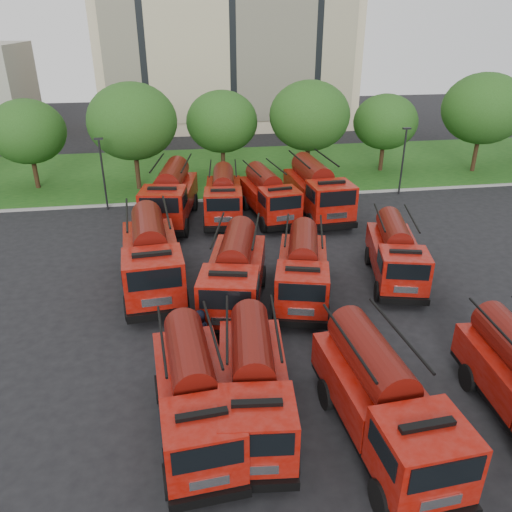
{
  "coord_description": "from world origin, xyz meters",
  "views": [
    {
      "loc": [
        -4.86,
        -17.69,
        12.34
      ],
      "look_at": [
        -1.36,
        4.14,
        1.8
      ],
      "focal_mm": 35.0,
      "sensor_mm": 36.0,
      "label": 1
    }
  ],
  "objects_px": {
    "fire_truck_2": "(383,400)",
    "firefighter_5": "(408,267)",
    "fire_truck_4": "(151,256)",
    "fire_truck_8": "(171,195)",
    "fire_truck_5": "(235,273)",
    "fire_truck_9": "(224,196)",
    "firefighter_4": "(201,348)",
    "fire_truck_11": "(317,190)",
    "fire_truck_0": "(194,393)",
    "fire_truck_10": "(268,195)",
    "fire_truck_1": "(253,383)",
    "fire_truck_7": "(395,253)",
    "fire_truck_6": "(302,269)"
  },
  "relations": [
    {
      "from": "fire_truck_0",
      "to": "fire_truck_7",
      "type": "height_order",
      "value": "fire_truck_7"
    },
    {
      "from": "fire_truck_1",
      "to": "fire_truck_6",
      "type": "height_order",
      "value": "fire_truck_6"
    },
    {
      "from": "fire_truck_0",
      "to": "fire_truck_4",
      "type": "height_order",
      "value": "fire_truck_4"
    },
    {
      "from": "fire_truck_6",
      "to": "fire_truck_2",
      "type": "bearing_deg",
      "value": -73.62
    },
    {
      "from": "fire_truck_5",
      "to": "fire_truck_7",
      "type": "relative_size",
      "value": 1.1
    },
    {
      "from": "fire_truck_1",
      "to": "firefighter_4",
      "type": "distance_m",
      "value": 4.76
    },
    {
      "from": "fire_truck_5",
      "to": "fire_truck_6",
      "type": "distance_m",
      "value": 3.28
    },
    {
      "from": "fire_truck_7",
      "to": "fire_truck_6",
      "type": "bearing_deg",
      "value": -154.14
    },
    {
      "from": "firefighter_5",
      "to": "fire_truck_9",
      "type": "bearing_deg",
      "value": -14.86
    },
    {
      "from": "fire_truck_9",
      "to": "fire_truck_10",
      "type": "distance_m",
      "value": 3.03
    },
    {
      "from": "firefighter_4",
      "to": "fire_truck_0",
      "type": "bearing_deg",
      "value": 115.97
    },
    {
      "from": "fire_truck_5",
      "to": "firefighter_5",
      "type": "relative_size",
      "value": 4.18
    },
    {
      "from": "firefighter_5",
      "to": "fire_truck_2",
      "type": "bearing_deg",
      "value": 91.32
    },
    {
      "from": "fire_truck_7",
      "to": "fire_truck_0",
      "type": "bearing_deg",
      "value": -125.78
    },
    {
      "from": "fire_truck_0",
      "to": "fire_truck_2",
      "type": "height_order",
      "value": "fire_truck_2"
    },
    {
      "from": "fire_truck_10",
      "to": "fire_truck_0",
      "type": "bearing_deg",
      "value": -115.04
    },
    {
      "from": "fire_truck_4",
      "to": "firefighter_4",
      "type": "height_order",
      "value": "fire_truck_4"
    },
    {
      "from": "fire_truck_7",
      "to": "fire_truck_8",
      "type": "xyz_separation_m",
      "value": [
        -11.31,
        10.32,
        0.29
      ]
    },
    {
      "from": "fire_truck_2",
      "to": "fire_truck_4",
      "type": "xyz_separation_m",
      "value": [
        -7.41,
        11.42,
        0.17
      ]
    },
    {
      "from": "fire_truck_9",
      "to": "firefighter_4",
      "type": "height_order",
      "value": "fire_truck_9"
    },
    {
      "from": "fire_truck_0",
      "to": "fire_truck_2",
      "type": "relative_size",
      "value": 0.93
    },
    {
      "from": "fire_truck_0",
      "to": "fire_truck_11",
      "type": "relative_size",
      "value": 0.83
    },
    {
      "from": "fire_truck_2",
      "to": "fire_truck_5",
      "type": "relative_size",
      "value": 0.95
    },
    {
      "from": "fire_truck_6",
      "to": "fire_truck_11",
      "type": "distance_m",
      "value": 11.55
    },
    {
      "from": "fire_truck_0",
      "to": "fire_truck_6",
      "type": "distance_m",
      "value": 9.69
    },
    {
      "from": "fire_truck_1",
      "to": "fire_truck_5",
      "type": "bearing_deg",
      "value": 93.63
    },
    {
      "from": "fire_truck_11",
      "to": "firefighter_4",
      "type": "distance_m",
      "value": 17.0
    },
    {
      "from": "fire_truck_0",
      "to": "fire_truck_4",
      "type": "relative_size",
      "value": 0.84
    },
    {
      "from": "fire_truck_5",
      "to": "firefighter_5",
      "type": "bearing_deg",
      "value": 26.15
    },
    {
      "from": "fire_truck_1",
      "to": "firefighter_5",
      "type": "distance_m",
      "value": 14.25
    },
    {
      "from": "fire_truck_10",
      "to": "fire_truck_11",
      "type": "distance_m",
      "value": 3.37
    },
    {
      "from": "fire_truck_10",
      "to": "fire_truck_11",
      "type": "relative_size",
      "value": 0.89
    },
    {
      "from": "fire_truck_2",
      "to": "fire_truck_4",
      "type": "distance_m",
      "value": 13.62
    },
    {
      "from": "fire_truck_5",
      "to": "fire_truck_11",
      "type": "relative_size",
      "value": 0.94
    },
    {
      "from": "fire_truck_6",
      "to": "firefighter_5",
      "type": "distance_m",
      "value": 7.06
    },
    {
      "from": "fire_truck_8",
      "to": "firefighter_5",
      "type": "relative_size",
      "value": 4.52
    },
    {
      "from": "fire_truck_2",
      "to": "firefighter_5",
      "type": "bearing_deg",
      "value": 57.63
    },
    {
      "from": "fire_truck_7",
      "to": "fire_truck_11",
      "type": "distance_m",
      "value": 9.96
    },
    {
      "from": "fire_truck_0",
      "to": "fire_truck_7",
      "type": "distance_m",
      "value": 13.99
    },
    {
      "from": "fire_truck_4",
      "to": "fire_truck_8",
      "type": "bearing_deg",
      "value": 79.31
    },
    {
      "from": "fire_truck_11",
      "to": "fire_truck_4",
      "type": "bearing_deg",
      "value": -144.32
    },
    {
      "from": "fire_truck_9",
      "to": "fire_truck_1",
      "type": "bearing_deg",
      "value": -86.9
    },
    {
      "from": "fire_truck_6",
      "to": "firefighter_4",
      "type": "bearing_deg",
      "value": -130.91
    },
    {
      "from": "fire_truck_2",
      "to": "firefighter_4",
      "type": "relative_size",
      "value": 3.96
    },
    {
      "from": "fire_truck_6",
      "to": "fire_truck_9",
      "type": "relative_size",
      "value": 0.99
    },
    {
      "from": "fire_truck_1",
      "to": "fire_truck_9",
      "type": "relative_size",
      "value": 0.95
    },
    {
      "from": "fire_truck_7",
      "to": "firefighter_5",
      "type": "distance_m",
      "value": 2.31
    },
    {
      "from": "fire_truck_0",
      "to": "firefighter_5",
      "type": "xyz_separation_m",
      "value": [
        12.09,
        10.1,
        -1.49
      ]
    },
    {
      "from": "fire_truck_1",
      "to": "fire_truck_2",
      "type": "bearing_deg",
      "value": -16.08
    },
    {
      "from": "fire_truck_4",
      "to": "fire_truck_10",
      "type": "bearing_deg",
      "value": 45.15
    }
  ]
}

